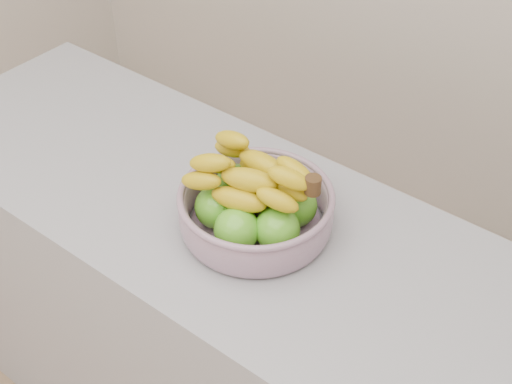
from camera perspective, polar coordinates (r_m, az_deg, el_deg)
counter at (r=1.87m, az=0.75°, el=-13.38°), size 2.00×0.60×0.90m
fruit_bowl at (r=1.50m, az=-0.02°, el=-1.10°), size 0.33×0.33×0.19m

